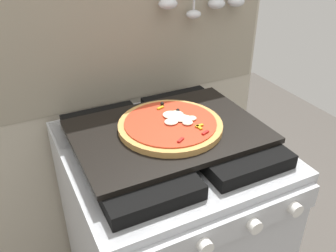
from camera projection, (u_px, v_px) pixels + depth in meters
The scene contains 4 objects.
kitchen_backsplash at pixel (129, 117), 1.37m from camera, with size 1.10×0.09×1.55m.
stove at pixel (168, 242), 1.29m from camera, with size 0.60×0.64×0.90m.
baking_tray at pixel (168, 131), 1.05m from camera, with size 0.54×0.38×0.02m, color black.
pizza_left at pixel (171, 125), 1.05m from camera, with size 0.30×0.30×0.03m.
Camera 1 is at (-0.40, -0.81, 1.46)m, focal length 38.89 mm.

